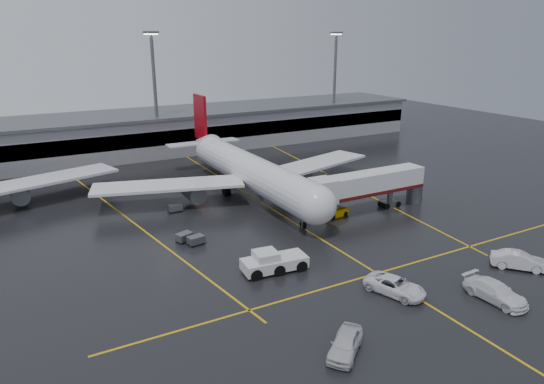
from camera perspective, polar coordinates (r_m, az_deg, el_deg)
ground at (r=71.64m, az=0.63°, el=-2.38°), size 220.00×220.00×0.00m
apron_line_centre at (r=71.63m, az=0.63°, el=-2.38°), size 0.25×90.00×0.02m
apron_line_stop at (r=55.17m, az=12.12°, el=-9.23°), size 60.00×0.25×0.02m
apron_line_left at (r=73.97m, az=-16.96°, el=-2.52°), size 9.99×69.35×0.02m
apron_line_right at (r=89.00m, az=7.55°, el=1.52°), size 7.57×69.64×0.02m
terminal at (r=113.31m, az=-11.50°, el=7.07°), size 122.00×19.00×8.60m
light_mast_mid at (r=104.85m, az=-13.48°, el=11.71°), size 3.00×1.20×25.45m
light_mast_right at (r=124.74m, az=7.30°, el=12.94°), size 3.00×1.20×25.45m
main_airliner at (r=78.55m, az=-2.86°, el=2.64°), size 48.80×45.60×14.10m
jet_bridge at (r=72.24m, az=11.24°, el=0.73°), size 19.90×3.40×6.05m
pushback_tractor at (r=54.07m, az=0.08°, el=-8.19°), size 7.40×3.71×2.55m
belt_loader at (r=70.66m, az=7.47°, el=-2.36°), size 3.61×1.90×2.22m
service_van_a at (r=51.21m, az=14.13°, el=-10.55°), size 4.71×6.76×1.71m
service_van_b at (r=53.21m, az=24.54°, el=-10.50°), size 2.88×6.50×1.85m
service_van_c at (r=61.09m, az=26.80°, el=-7.12°), size 5.38×5.68×1.91m
service_van_d at (r=41.94m, az=8.53°, el=-17.01°), size 5.41×4.97×1.79m
baggage_cart_a at (r=61.45m, az=-8.84°, el=-5.50°), size 2.18×1.59×1.12m
baggage_cart_b at (r=62.57m, az=-10.16°, el=-5.14°), size 2.32×1.90×1.12m
baggage_cart_c at (r=73.15m, az=-11.24°, el=-1.78°), size 2.03×1.35×1.12m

